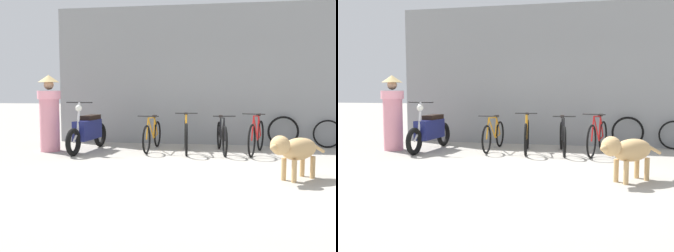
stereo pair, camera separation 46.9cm
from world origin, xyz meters
TOP-DOWN VIEW (x-y plane):
  - ground_plane at (0.00, 0.00)m, footprint 60.00×60.00m
  - shop_wall_back at (0.00, 3.52)m, footprint 7.56×0.20m
  - bicycle_0 at (-1.13, 2.30)m, footprint 0.46×1.66m
  - bicycle_1 at (-0.36, 2.17)m, footprint 0.46×1.66m
  - bicycle_2 at (0.40, 2.21)m, footprint 0.46×1.67m
  - bicycle_3 at (1.12, 2.16)m, footprint 0.53×1.58m
  - motorcycle at (-2.51, 1.96)m, footprint 0.58×1.93m
  - stray_dog at (1.53, -0.23)m, footprint 0.99×1.00m
  - person_in_robes at (-3.32, 1.82)m, footprint 0.69×0.69m
  - spare_tire_left at (1.81, 3.26)m, footprint 0.73×0.09m
  - spare_tire_right at (2.80, 3.27)m, footprint 0.65×0.11m

SIDE VIEW (x-z plane):
  - ground_plane at x=0.00m, z-range 0.00..0.00m
  - spare_tire_right at x=2.80m, z-range 0.00..0.65m
  - bicycle_0 at x=-1.13m, z-range -0.07..0.73m
  - bicycle_2 at x=0.40m, z-range -0.07..0.75m
  - bicycle_1 at x=-0.36m, z-range -0.08..0.79m
  - bicycle_3 at x=1.12m, z-range -0.07..0.79m
  - spare_tire_left at x=1.81m, z-range 0.00..0.73m
  - motorcycle at x=-2.51m, z-range -0.11..0.98m
  - stray_dog at x=1.53m, z-range 0.12..0.81m
  - person_in_robes at x=-3.32m, z-range 0.02..1.69m
  - shop_wall_back at x=0.00m, z-range 0.00..3.39m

